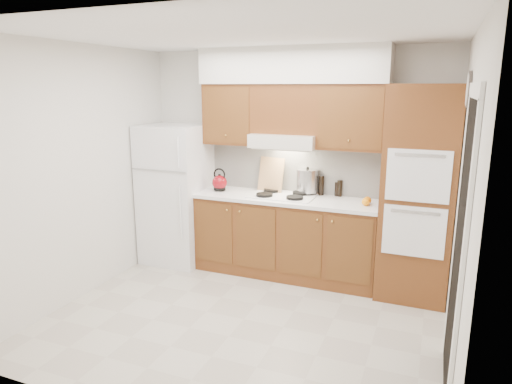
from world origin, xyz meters
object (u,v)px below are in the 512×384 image
(fridge, at_px, (176,194))
(oven_cabinet, at_px, (418,194))
(kettle, at_px, (220,183))
(stock_pot, at_px, (307,181))

(fridge, xyz_separation_m, oven_cabinet, (2.85, 0.03, 0.24))
(kettle, bearing_deg, stock_pot, 5.31)
(oven_cabinet, bearing_deg, stock_pot, 169.59)
(fridge, xyz_separation_m, kettle, (0.58, 0.05, 0.18))
(stock_pot, bearing_deg, kettle, -168.45)
(oven_cabinet, xyz_separation_m, kettle, (-2.26, 0.01, -0.06))
(fridge, height_order, kettle, fridge)
(fridge, distance_m, kettle, 0.61)
(oven_cabinet, bearing_deg, kettle, 179.62)
(oven_cabinet, xyz_separation_m, stock_pot, (-1.23, 0.23, -0.00))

